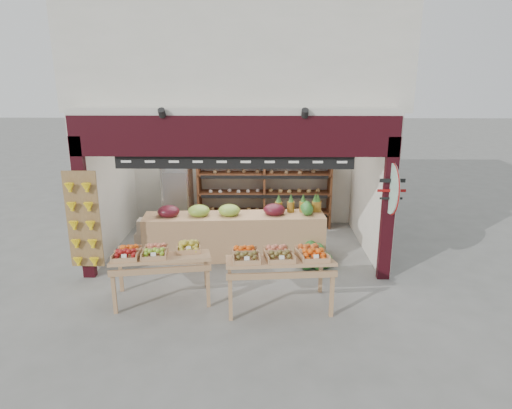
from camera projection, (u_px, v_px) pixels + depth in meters
The scene contains 11 objects.
ground at pixel (239, 255), 9.59m from camera, with size 60.00×60.00×0.00m, color slate.
shop_structure at pixel (241, 62), 10.04m from camera, with size 6.36×5.12×5.40m.
banana_board at pixel (83, 222), 8.18m from camera, with size 0.60×0.15×1.80m.
gift_sign at pixel (391, 189), 7.96m from camera, with size 0.04×0.93×0.92m.
back_shelving at pixel (264, 179), 11.10m from camera, with size 3.25×0.53×1.99m.
refrigerator at pixel (178, 199), 10.76m from camera, with size 0.63×0.63×1.63m, color silver.
cardboard_stack at pixel (158, 237), 9.93m from camera, with size 0.97×0.70×0.67m.
mid_counter at pixel (234, 234), 9.37m from camera, with size 3.70×0.96×1.14m.
display_table_left at pixel (155, 255), 7.55m from camera, with size 1.72×1.14×1.02m.
display_table_right at pixel (279, 257), 7.31m from camera, with size 1.77×1.09×1.07m.
watermelon_pile at pixel (316, 258), 9.02m from camera, with size 0.66×0.62×0.47m.
Camera 1 is at (0.49, -8.90, 3.70)m, focal length 32.00 mm.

